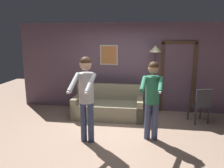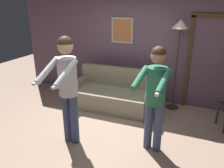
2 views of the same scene
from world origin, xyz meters
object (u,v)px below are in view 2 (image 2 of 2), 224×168
(person_standing_left, at_px, (67,81))
(person_standing_right, at_px, (156,91))
(couch, at_px, (115,96))
(torchiere_lamp, at_px, (180,35))

(person_standing_left, bearing_deg, person_standing_right, 13.22)
(couch, height_order, person_standing_left, person_standing_left)
(person_standing_left, relative_size, person_standing_right, 1.06)
(torchiere_lamp, relative_size, person_standing_left, 1.08)
(couch, height_order, person_standing_right, person_standing_right)
(couch, bearing_deg, torchiere_lamp, 20.46)
(torchiere_lamp, distance_m, person_standing_left, 2.53)
(person_standing_right, bearing_deg, person_standing_left, -166.78)
(couch, bearing_deg, person_standing_right, -47.12)
(couch, relative_size, torchiere_lamp, 0.97)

